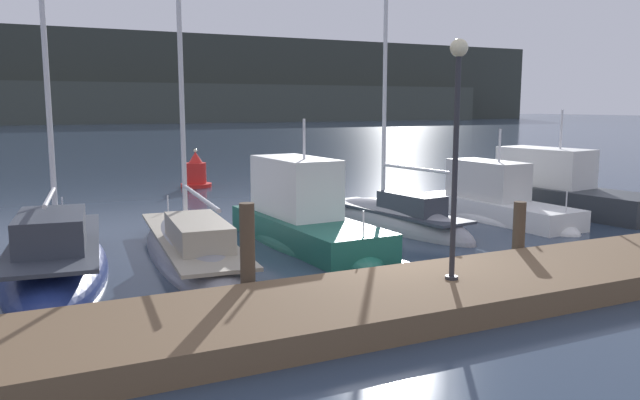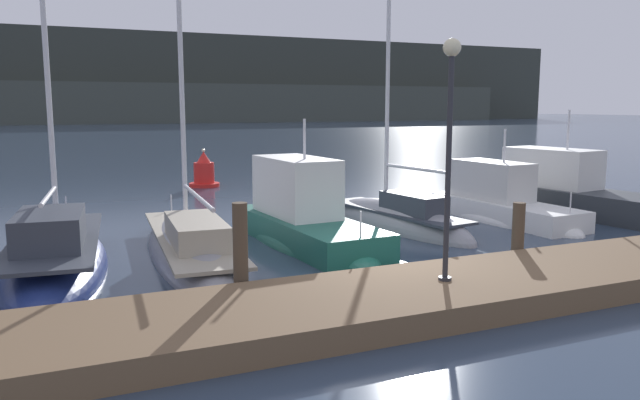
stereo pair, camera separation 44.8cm
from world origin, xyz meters
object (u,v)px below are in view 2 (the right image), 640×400
sailboat_berth_3 (191,251)px  channel_buoy (204,173)px  motorboat_berth_6 (502,210)px  motorboat_berth_7 (565,202)px  sailboat_berth_5 (397,224)px  rowboat_adrift (556,180)px  dock_lamppost (450,123)px  motorboat_berth_4 (305,228)px  sailboat_berth_2 (56,264)px

sailboat_berth_3 → channel_buoy: (3.39, 12.86, 0.49)m
motorboat_berth_6 → motorboat_berth_7: (2.96, 0.30, 0.04)m
sailboat_berth_3 → sailboat_berth_5: size_ratio=1.24×
motorboat_berth_6 → rowboat_adrift: 12.06m
motorboat_berth_6 → dock_lamppost: bearing=-136.2°
motorboat_berth_4 → channel_buoy: bearing=88.7°
motorboat_berth_7 → sailboat_berth_5: bearing=-179.2°
rowboat_adrift → channel_buoy: bearing=164.0°
motorboat_berth_7 → rowboat_adrift: 9.67m
sailboat_berth_2 → sailboat_berth_3: 3.03m
sailboat_berth_2 → motorboat_berth_7: sailboat_berth_2 is taller
dock_lamppost → motorboat_berth_7: bearing=34.8°
sailboat_berth_5 → dock_lamppost: sailboat_berth_5 is taller
sailboat_berth_3 → dock_lamppost: size_ratio=2.98×
sailboat_berth_2 → motorboat_berth_6: bearing=4.1°
motorboat_berth_4 → rowboat_adrift: (16.57, 7.94, -0.39)m
dock_lamppost → motorboat_berth_6: bearing=43.8°
dock_lamppost → rowboat_adrift: (16.18, 13.78, -3.32)m
motorboat_berth_6 → channel_buoy: size_ratio=3.61×
motorboat_berth_6 → channel_buoy: 13.83m
sailboat_berth_2 → motorboat_berth_4: bearing=3.7°
motorboat_berth_4 → rowboat_adrift: motorboat_berth_4 is taller
sailboat_berth_2 → motorboat_berth_4: (6.12, 0.39, 0.24)m
channel_buoy → dock_lamppost: (0.09, -18.45, 2.71)m
dock_lamppost → motorboat_berth_4: bearing=93.8°
sailboat_berth_5 → motorboat_berth_6: bearing=-3.1°
channel_buoy → motorboat_berth_7: bearing=-50.5°
sailboat_berth_2 → channel_buoy: 14.51m
sailboat_berth_5 → motorboat_berth_6: size_ratio=1.68×
motorboat_berth_7 → dock_lamppost: bearing=-145.2°
sailboat_berth_5 → dock_lamppost: bearing=-113.9°
motorboat_berth_4 → motorboat_berth_6: bearing=4.5°
sailboat_berth_5 → sailboat_berth_3: bearing=-171.1°
motorboat_berth_7 → motorboat_berth_6: bearing=-174.2°
sailboat_berth_3 → motorboat_berth_4: sailboat_berth_3 is taller
sailboat_berth_5 → channel_buoy: (-3.00, 11.86, 0.51)m
sailboat_berth_2 → sailboat_berth_3: (3.03, 0.15, -0.03)m
motorboat_berth_4 → motorboat_berth_7: size_ratio=0.88×
sailboat_berth_3 → sailboat_berth_5: 6.47m
motorboat_berth_6 → channel_buoy: motorboat_berth_6 is taller
motorboat_berth_6 → rowboat_adrift: motorboat_berth_6 is taller
dock_lamppost → channel_buoy: bearing=90.3°
sailboat_berth_5 → motorboat_berth_7: size_ratio=1.40×
motorboat_berth_7 → dock_lamppost: dock_lamppost is taller
dock_lamppost → rowboat_adrift: 21.51m
sailboat_berth_5 → channel_buoy: sailboat_berth_5 is taller
motorboat_berth_7 → rowboat_adrift: (6.57, 7.09, -0.36)m
motorboat_berth_6 → rowboat_adrift: size_ratio=1.96×
channel_buoy → rowboat_adrift: (16.27, -4.67, -0.61)m
motorboat_berth_6 → dock_lamppost: dock_lamppost is taller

